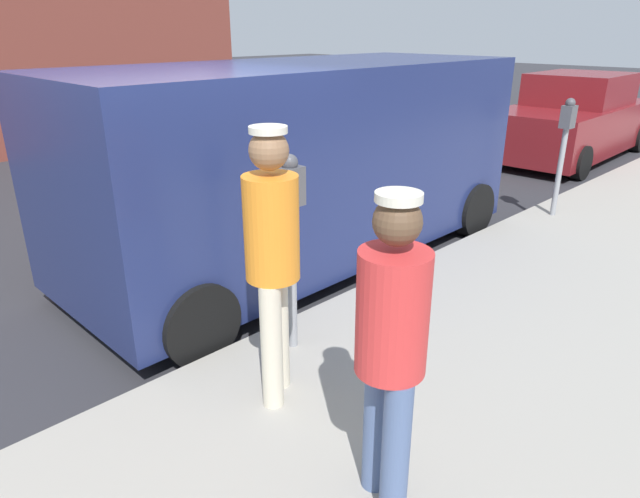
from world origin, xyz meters
name	(u,v)px	position (x,y,z in m)	size (l,w,h in m)	color
ground_plane	(181,312)	(0.00, 0.00, 0.00)	(80.00, 80.00, 0.00)	#2D2D33
parking_meter_near	(291,221)	(1.35, 0.19, 1.18)	(0.14, 0.18, 1.52)	gray
parking_meter_far	(565,138)	(1.35, 4.88, 1.18)	(0.14, 0.18, 1.52)	gray
pedestrian_in_red	(391,341)	(2.83, -0.50, 1.11)	(0.34, 0.34, 1.68)	#4C608C
pedestrian_in_orange	(272,251)	(1.73, -0.30, 1.20)	(0.34, 0.34, 1.81)	beige
parked_van	(302,160)	(-0.15, 1.70, 1.15)	(2.16, 5.22, 2.15)	navy
parked_sedan_ahead	(572,120)	(-0.30, 9.26, 0.75)	(2.05, 4.45, 1.65)	maroon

